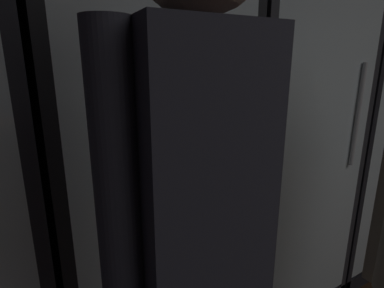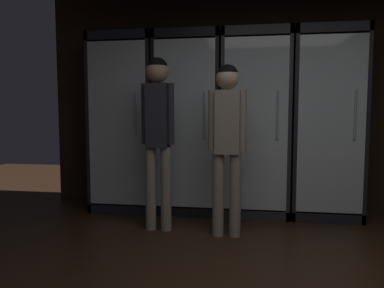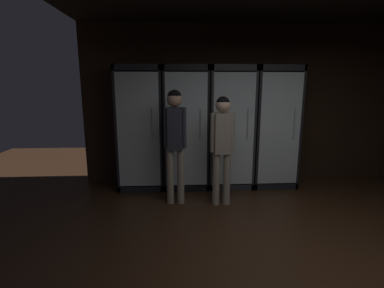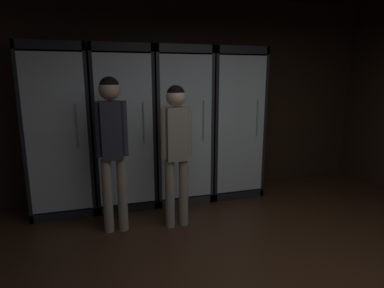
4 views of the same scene
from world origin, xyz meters
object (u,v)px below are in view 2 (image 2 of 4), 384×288
at_px(cooler_far_left, 127,125).
at_px(cooler_center, 255,126).
at_px(cooler_right, 324,126).
at_px(shopper_near, 227,131).
at_px(cooler_left, 189,125).
at_px(shopper_far, 158,123).

relative_size(cooler_far_left, cooler_center, 1.00).
relative_size(cooler_right, shopper_near, 1.29).
xyz_separation_m(cooler_left, cooler_center, (0.77, 0.00, -0.00)).
relative_size(cooler_center, cooler_right, 1.00).
height_order(cooler_left, shopper_near, cooler_left).
distance_m(cooler_right, shopper_near, 1.36).
bearing_deg(cooler_left, cooler_far_left, 179.96).
bearing_deg(cooler_left, shopper_far, -103.14).
distance_m(cooler_center, shopper_far, 1.24).
bearing_deg(cooler_right, cooler_left, -179.91).
xyz_separation_m(cooler_far_left, shopper_near, (1.26, -0.87, -0.03)).
bearing_deg(shopper_far, shopper_near, -6.63).
xyz_separation_m(cooler_far_left, shopper_far, (0.58, -0.79, 0.05)).
relative_size(cooler_right, shopper_far, 1.23).
xyz_separation_m(cooler_far_left, cooler_right, (2.31, 0.00, -0.01)).
relative_size(cooler_center, shopper_far, 1.23).
bearing_deg(shopper_far, cooler_center, 39.62).
distance_m(cooler_left, shopper_far, 0.81).
distance_m(cooler_left, shopper_near, 1.00).
bearing_deg(shopper_near, cooler_left, 119.77).
relative_size(cooler_left, shopper_far, 1.23).
height_order(cooler_center, shopper_far, cooler_center).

